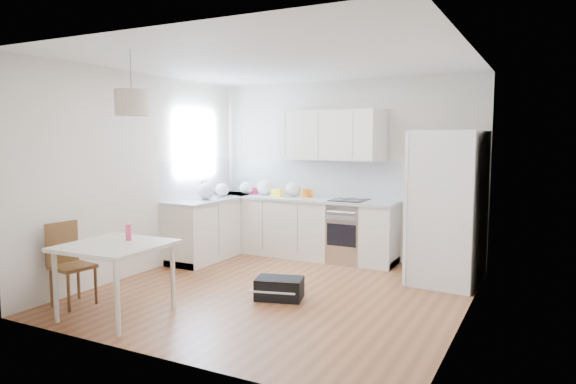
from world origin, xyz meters
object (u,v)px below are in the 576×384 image
at_px(dining_table, 115,252).
at_px(gym_bag, 279,288).
at_px(refrigerator, 449,207).
at_px(dining_chair, 73,265).

bearing_deg(dining_table, gym_bag, 44.33).
distance_m(refrigerator, gym_bag, 2.39).
height_order(refrigerator, dining_chair, refrigerator).
relative_size(refrigerator, gym_bag, 3.67).
bearing_deg(gym_bag, dining_table, -149.77).
bearing_deg(refrigerator, gym_bag, -130.66).
relative_size(dining_chair, gym_bag, 1.73).
bearing_deg(refrigerator, dining_table, -130.30).
height_order(dining_chair, gym_bag, dining_chair).
bearing_deg(gym_bag, dining_chair, -162.81).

